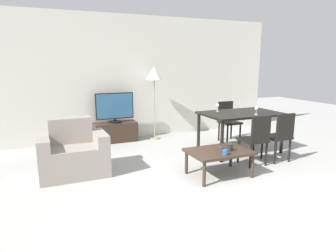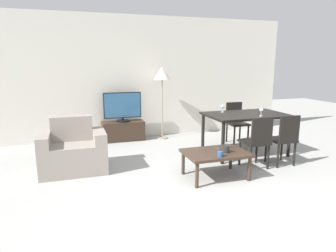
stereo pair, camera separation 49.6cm
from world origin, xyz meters
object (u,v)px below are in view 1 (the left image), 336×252
(tv, at_px, (115,108))
(remote_primary, at_px, (220,147))
(coffee_table, at_px, (219,153))
(floor_lamp, at_px, (154,76))
(dining_chair_near_right, at_px, (280,135))
(cup_colored_far, at_px, (230,148))
(tv_stand, at_px, (116,132))
(dining_chair_near, at_px, (256,137))
(cup_white_near, at_px, (225,152))
(wine_glass_left, at_px, (256,109))
(armchair, at_px, (73,155))
(wine_glass_center, at_px, (218,106))
(dining_chair_far, at_px, (228,119))
(dining_table, at_px, (240,117))
(remote_secondary, at_px, (229,144))

(tv, xyz_separation_m, remote_primary, (1.04, -2.49, -0.33))
(tv, distance_m, remote_primary, 2.72)
(coffee_table, bearing_deg, floor_lamp, 91.71)
(dining_chair_near_right, distance_m, cup_colored_far, 1.21)
(tv_stand, xyz_separation_m, dining_chair_near, (1.76, -2.45, 0.27))
(cup_white_near, bearing_deg, cup_colored_far, 40.10)
(floor_lamp, xyz_separation_m, remote_primary, (0.16, -2.40, -0.98))
(tv, relative_size, wine_glass_left, 5.56)
(armchair, xyz_separation_m, wine_glass_left, (3.19, -0.31, 0.55))
(dining_chair_near_right, height_order, wine_glass_left, wine_glass_left)
(cup_white_near, bearing_deg, tv, 107.59)
(armchair, bearing_deg, tv, 57.54)
(dining_chair_near_right, xyz_separation_m, cup_colored_far, (-1.19, -0.23, -0.03))
(cup_white_near, bearing_deg, remote_primary, 67.65)
(remote_primary, xyz_separation_m, cup_colored_far, (0.04, -0.19, 0.04))
(tv, height_order, cup_white_near, tv)
(dining_chair_near_right, xyz_separation_m, wine_glass_center, (-0.59, 1.06, 0.38))
(armchair, height_order, cup_white_near, armchair)
(dining_chair_far, xyz_separation_m, dining_chair_near_right, (0.00, -1.54, 0.00))
(remote_primary, xyz_separation_m, wine_glass_left, (1.09, 0.51, 0.46))
(dining_table, distance_m, floor_lamp, 2.08)
(dining_table, bearing_deg, coffee_table, -139.08)
(dining_chair_near_right, relative_size, remote_primary, 5.72)
(dining_table, relative_size, dining_chair_near_right, 1.71)
(dining_chair_near_right, bearing_deg, remote_primary, -178.08)
(dining_chair_far, bearing_deg, remote_secondary, -123.75)
(dining_table, relative_size, cup_white_near, 18.07)
(armchair, xyz_separation_m, coffee_table, (2.01, -0.93, 0.04))
(dining_chair_near_right, relative_size, floor_lamp, 0.54)
(dining_chair_far, height_order, wine_glass_left, wine_glass_left)
(coffee_table, height_order, cup_white_near, cup_white_near)
(cup_white_near, xyz_separation_m, cup_colored_far, (0.18, 0.15, 0.01))
(dining_table, bearing_deg, tv_stand, 140.18)
(tv_stand, relative_size, dining_chair_near_right, 1.06)
(remote_primary, relative_size, cup_colored_far, 1.52)
(tv_stand, bearing_deg, remote_secondary, -61.87)
(dining_table, bearing_deg, floor_lamp, 125.60)
(remote_primary, bearing_deg, tv, 112.64)
(wine_glass_left, height_order, wine_glass_center, same)
(dining_chair_near, distance_m, floor_lamp, 2.68)
(armchair, bearing_deg, dining_table, -0.08)
(coffee_table, bearing_deg, remote_secondary, 32.53)
(tv_stand, bearing_deg, dining_chair_far, -21.79)
(remote_secondary, bearing_deg, dining_chair_near, -7.02)
(tv, distance_m, dining_chair_far, 2.46)
(tv_stand, distance_m, tv, 0.53)
(tv_stand, distance_m, wine_glass_center, 2.28)
(armchair, relative_size, dining_chair_near, 1.17)
(armchair, relative_size, wine_glass_left, 6.86)
(dining_chair_near_right, xyz_separation_m, floor_lamp, (-1.40, 2.36, 0.91))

